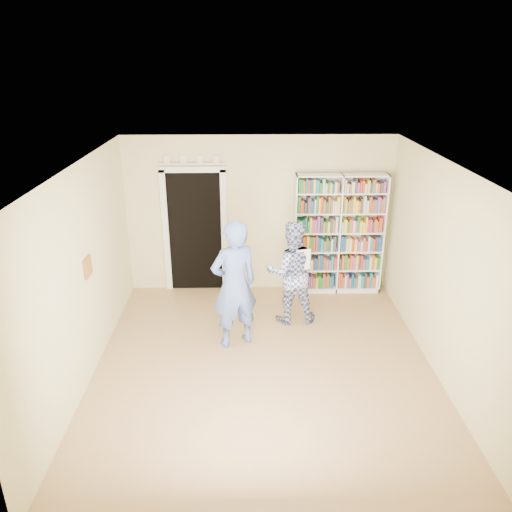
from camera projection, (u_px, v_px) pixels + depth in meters
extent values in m
plane|color=#A97E52|center=(264.00, 367.00, 6.68)|extent=(5.00, 5.00, 0.00)
plane|color=white|center=(265.00, 167.00, 5.67)|extent=(5.00, 5.00, 0.00)
plane|color=beige|center=(259.00, 215.00, 8.49)|extent=(4.50, 0.00, 4.50)
plane|color=beige|center=(82.00, 277.00, 6.13)|extent=(0.00, 5.00, 5.00)
plane|color=beige|center=(445.00, 274.00, 6.22)|extent=(0.00, 5.00, 5.00)
cube|color=white|center=(339.00, 235.00, 8.48)|extent=(1.52, 0.28, 2.09)
cube|color=white|center=(339.00, 235.00, 8.48)|extent=(0.02, 0.28, 2.09)
cube|color=black|center=(195.00, 233.00, 8.57)|extent=(0.90, 0.03, 2.10)
cube|color=white|center=(166.00, 233.00, 8.54)|extent=(0.10, 0.06, 2.20)
cube|color=white|center=(224.00, 233.00, 8.56)|extent=(0.10, 0.06, 2.20)
cube|color=white|center=(192.00, 169.00, 8.14)|extent=(1.10, 0.06, 0.10)
cube|color=white|center=(192.00, 163.00, 8.09)|extent=(1.10, 0.08, 0.02)
cube|color=brown|center=(88.00, 267.00, 6.30)|extent=(0.03, 0.25, 0.25)
imported|color=#5472BB|center=(234.00, 285.00, 6.90)|extent=(0.81, 0.69, 1.87)
imported|color=navy|center=(291.00, 272.00, 7.58)|extent=(0.83, 0.67, 1.63)
cube|color=white|center=(303.00, 260.00, 7.33)|extent=(0.22, 0.08, 0.32)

